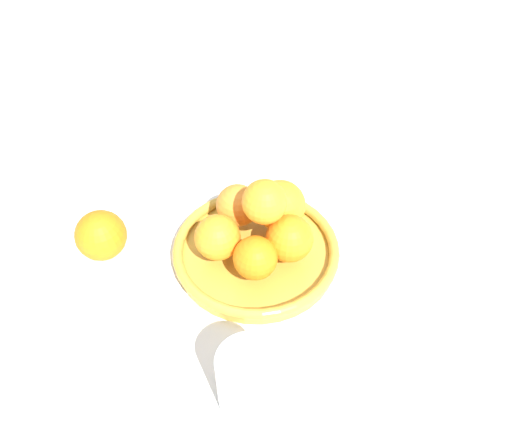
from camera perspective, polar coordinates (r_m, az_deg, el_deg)
name	(u,v)px	position (r m, az deg, el deg)	size (l,w,h in m)	color
ground_plane	(256,256)	(0.82, 0.00, -4.55)	(4.00, 4.00, 0.00)	silver
fruit_bowl	(256,250)	(0.81, 0.00, -3.88)	(0.27, 0.27, 0.03)	gold
orange_pile	(260,222)	(0.77, 0.47, -0.67)	(0.18, 0.18, 0.13)	orange
stray_orange	(101,235)	(0.83, -17.29, -2.06)	(0.08, 0.08, 0.08)	orange
drinking_glass	(249,381)	(0.64, -0.86, -18.28)	(0.08, 0.08, 0.10)	silver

